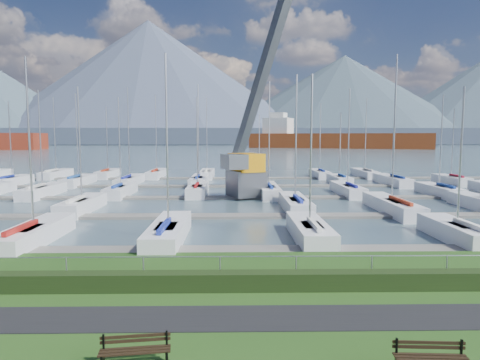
{
  "coord_description": "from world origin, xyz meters",
  "views": [
    {
      "loc": [
        -0.5,
        -16.37,
        5.9
      ],
      "look_at": [
        0.0,
        12.0,
        3.0
      ],
      "focal_mm": 32.0,
      "sensor_mm": 36.0,
      "label": 1
    }
  ],
  "objects": [
    {
      "name": "path",
      "position": [
        0.0,
        -3.0,
        0.01
      ],
      "size": [
        160.0,
        2.0,
        0.04
      ],
      "primitive_type": "cube",
      "color": "black",
      "rests_on": "grass"
    },
    {
      "name": "water",
      "position": [
        0.0,
        260.0,
        -0.4
      ],
      "size": [
        800.0,
        540.0,
        0.2
      ],
      "primitive_type": "cube",
      "color": "#455A65"
    },
    {
      "name": "hedge",
      "position": [
        0.0,
        -0.4,
        0.35
      ],
      "size": [
        80.0,
        0.7,
        0.7
      ],
      "primitive_type": "cube",
      "color": "black",
      "rests_on": "grass"
    },
    {
      "name": "fence",
      "position": [
        0.0,
        0.0,
        1.2
      ],
      "size": [
        80.0,
        0.04,
        0.04
      ],
      "primitive_type": "cylinder",
      "rotation": [
        0.0,
        1.57,
        0.0
      ],
      "color": "#989CA1",
      "rests_on": "grass"
    },
    {
      "name": "foothill",
      "position": [
        0.0,
        330.0,
        6.0
      ],
      "size": [
        900.0,
        80.0,
        12.0
      ],
      "primitive_type": "cube",
      "color": "#3F495C",
      "rests_on": "water"
    },
    {
      "name": "mountains",
      "position": [
        7.35,
        404.62,
        46.68
      ],
      "size": [
        1190.0,
        360.0,
        115.0
      ],
      "color": "#41515F",
      "rests_on": "water"
    },
    {
      "name": "docks",
      "position": [
        0.0,
        26.0,
        -0.22
      ],
      "size": [
        90.0,
        41.6,
        0.25
      ],
      "color": "slate",
      "rests_on": "water"
    },
    {
      "name": "bench_left",
      "position": [
        -3.01,
        -5.87,
        0.42
      ],
      "size": [
        1.84,
        0.64,
        0.85
      ],
      "rotation": [
        0.0,
        0.0,
        0.12
      ],
      "color": "black",
      "rests_on": "grass"
    },
    {
      "name": "bench_right",
      "position": [
        4.42,
        -6.35,
        0.42
      ],
      "size": [
        1.82,
        0.53,
        0.85
      ],
      "rotation": [
        0.0,
        0.0,
        -0.06
      ],
      "color": "black",
      "rests_on": "grass"
    },
    {
      "name": "crane",
      "position": [
        1.33,
        27.58,
        5.33
      ],
      "size": [
        7.9,
        12.85,
        22.35
      ],
      "rotation": [
        0.0,
        0.0,
        0.42
      ],
      "color": "#54575B",
      "rests_on": "water"
    },
    {
      "name": "cargo_ship_mid",
      "position": [
        51.22,
        211.48,
        3.59
      ],
      "size": [
        93.5,
        53.04,
        21.5
      ],
      "rotation": [
        0.0,
        0.0,
        -0.4
      ],
      "color": "brown",
      "rests_on": "water"
    },
    {
      "name": "sailboat_fleet",
      "position": [
        -1.8,
        29.11,
        5.43
      ],
      "size": [
        76.21,
        49.42,
        13.28
      ],
      "color": "#1F379E",
      "rests_on": "water"
    }
  ]
}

